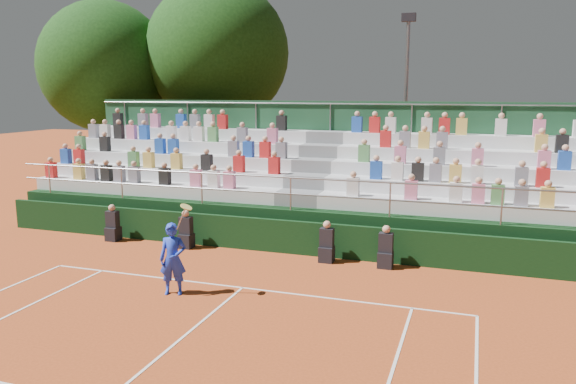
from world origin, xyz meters
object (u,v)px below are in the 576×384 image
(tree_west, at_px, (105,67))
(tree_east, at_px, (217,54))
(tennis_player, at_px, (173,259))
(floodlight_mast, at_px, (406,93))

(tree_west, height_order, tree_east, tree_east)
(tennis_player, bearing_deg, floodlight_mast, 75.67)
(tennis_player, height_order, tree_east, tree_east)
(tree_east, relative_size, floodlight_mast, 1.24)
(tennis_player, relative_size, floodlight_mast, 0.28)
(tennis_player, distance_m, floodlight_mast, 14.96)
(floodlight_mast, bearing_deg, tree_east, -178.42)
(tennis_player, distance_m, tree_east, 15.81)
(tree_west, distance_m, floodlight_mast, 14.23)
(tree_west, xyz_separation_m, floodlight_mast, (14.05, 1.97, -1.19))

